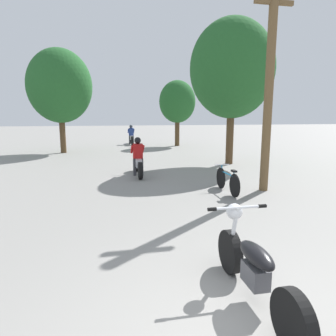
# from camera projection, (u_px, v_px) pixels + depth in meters

# --- Properties ---
(utility_pole) EXTENTS (1.10, 0.24, 5.65)m
(utility_pole) POSITION_uv_depth(u_px,v_px,m) (269.00, 87.00, 8.17)
(utility_pole) COLOR brown
(utility_pole) RESTS_ON ground
(roadside_tree_right_near) EXTENTS (3.61, 3.25, 6.15)m
(roadside_tree_right_near) POSITION_uv_depth(u_px,v_px,m) (232.00, 69.00, 12.65)
(roadside_tree_right_near) COLOR #513A23
(roadside_tree_right_near) RESTS_ON ground
(roadside_tree_right_far) EXTENTS (2.51, 2.26, 4.49)m
(roadside_tree_right_far) POSITION_uv_depth(u_px,v_px,m) (177.00, 102.00, 20.62)
(roadside_tree_right_far) COLOR #513A23
(roadside_tree_right_far) RESTS_ON ground
(roadside_tree_left) EXTENTS (3.53, 3.18, 5.76)m
(roadside_tree_left) POSITION_uv_depth(u_px,v_px,m) (60.00, 86.00, 16.59)
(roadside_tree_left) COLOR #513A23
(roadside_tree_left) RESTS_ON ground
(motorcycle_foreground) EXTENTS (0.80, 2.03, 1.01)m
(motorcycle_foreground) POSITION_uv_depth(u_px,v_px,m) (253.00, 267.00, 3.46)
(motorcycle_foreground) COLOR black
(motorcycle_foreground) RESTS_ON ground
(motorcycle_rider_lead) EXTENTS (0.50, 2.05, 1.37)m
(motorcycle_rider_lead) POSITION_uv_depth(u_px,v_px,m) (138.00, 161.00, 10.74)
(motorcycle_rider_lead) COLOR black
(motorcycle_rider_lead) RESTS_ON ground
(motorcycle_rider_far) EXTENTS (0.50, 2.18, 1.43)m
(motorcycle_rider_far) POSITION_uv_depth(u_px,v_px,m) (131.00, 137.00, 22.01)
(motorcycle_rider_far) COLOR black
(motorcycle_rider_far) RESTS_ON ground
(bicycle_parked) EXTENTS (0.44, 1.62, 0.73)m
(bicycle_parked) POSITION_uv_depth(u_px,v_px,m) (227.00, 181.00, 8.34)
(bicycle_parked) COLOR black
(bicycle_parked) RESTS_ON ground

